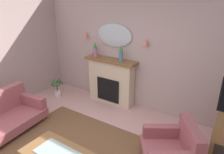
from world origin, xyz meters
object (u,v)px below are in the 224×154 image
object	(u,v)px
wall_mirror	(114,36)
wall_sconce_left	(85,35)
potted_plant_small_fern	(57,87)
mantel_vase_left	(95,50)
fireplace	(111,81)
mantel_vase_right	(121,53)
armchair_in_corner	(174,148)
wall_sconce_right	(146,42)

from	to	relation	value
wall_mirror	wall_sconce_left	size ratio (longest dim) A/B	6.86
potted_plant_small_fern	mantel_vase_left	bearing A→B (deg)	27.16
potted_plant_small_fern	wall_sconce_left	bearing A→B (deg)	47.17
fireplace	mantel_vase_right	bearing A→B (deg)	-5.39
wall_mirror	potted_plant_small_fern	size ratio (longest dim) A/B	1.83
mantel_vase_right	armchair_in_corner	world-z (taller)	mantel_vase_right
fireplace	armchair_in_corner	bearing A→B (deg)	-31.26
potted_plant_small_fern	wall_sconce_right	bearing A→B (deg)	15.25
wall_sconce_left	armchair_in_corner	bearing A→B (deg)	-24.71
mantel_vase_left	wall_sconce_right	size ratio (longest dim) A/B	2.69
wall_sconce_left	wall_sconce_right	distance (m)	1.70
fireplace	armchair_in_corner	world-z (taller)	fireplace
fireplace	wall_mirror	bearing A→B (deg)	90.00
mantel_vase_left	wall_mirror	xyz separation A→B (m)	(0.45, 0.17, 0.37)
wall_sconce_right	armchair_in_corner	distance (m)	2.24
mantel_vase_left	wall_sconce_right	distance (m)	1.34
wall_sconce_right	mantel_vase_right	bearing A→B (deg)	-167.69
armchair_in_corner	wall_mirror	bearing A→B (deg)	145.92
fireplace	potted_plant_small_fern	distance (m)	1.55
wall_mirror	wall_sconce_left	distance (m)	0.85
wall_sconce_left	armchair_in_corner	distance (m)	3.46
wall_sconce_right	fireplace	bearing A→B (deg)	-173.84
mantel_vase_left	mantel_vase_right	size ratio (longest dim) A/B	0.98
wall_sconce_left	wall_sconce_right	bearing A→B (deg)	0.00
wall_sconce_left	wall_mirror	bearing A→B (deg)	3.37
wall_mirror	wall_sconce_right	world-z (taller)	wall_mirror
mantel_vase_right	wall_mirror	distance (m)	0.50
wall_mirror	armchair_in_corner	xyz separation A→B (m)	(2.04, -1.38, -1.40)
wall_sconce_left	armchair_in_corner	size ratio (longest dim) A/B	0.12
wall_mirror	mantel_vase_right	bearing A→B (deg)	-29.54
mantel_vase_left	armchair_in_corner	xyz separation A→B (m)	(2.49, -1.21, -1.04)
wall_sconce_left	armchair_in_corner	world-z (taller)	wall_sconce_left
mantel_vase_right	armchair_in_corner	size ratio (longest dim) A/B	0.34
wall_mirror	potted_plant_small_fern	world-z (taller)	wall_mirror
wall_mirror	wall_sconce_right	distance (m)	0.85
mantel_vase_right	potted_plant_small_fern	xyz separation A→B (m)	(-1.72, -0.50, -1.08)
wall_mirror	fireplace	bearing A→B (deg)	-90.00
mantel_vase_left	fireplace	bearing A→B (deg)	3.60
mantel_vase_right	mantel_vase_left	bearing A→B (deg)	180.00
wall_sconce_right	potted_plant_small_fern	distance (m)	2.74
wall_sconce_right	potted_plant_small_fern	bearing A→B (deg)	-164.75
fireplace	armchair_in_corner	xyz separation A→B (m)	(2.04, -1.24, -0.27)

